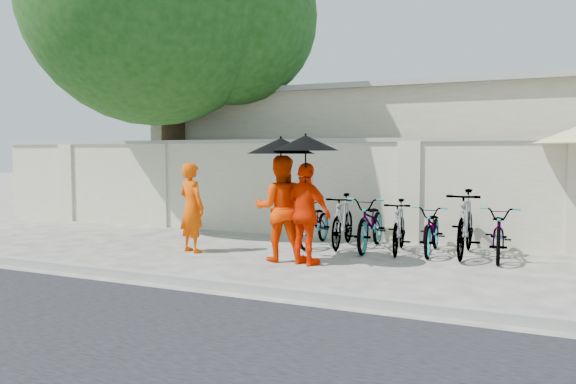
% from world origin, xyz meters
% --- Properties ---
extents(ground, '(80.00, 80.00, 0.00)m').
position_xyz_m(ground, '(0.00, 0.00, 0.00)').
color(ground, beige).
extents(kerb, '(40.00, 0.16, 0.12)m').
position_xyz_m(kerb, '(0.00, -1.70, 0.06)').
color(kerb, '#989790').
rests_on(kerb, ground).
extents(compound_wall, '(20.00, 0.30, 2.00)m').
position_xyz_m(compound_wall, '(1.00, 3.20, 1.00)').
color(compound_wall, silver).
rests_on(compound_wall, ground).
extents(building_behind, '(14.00, 6.00, 3.20)m').
position_xyz_m(building_behind, '(2.00, 7.00, 1.60)').
color(building_behind, beige).
rests_on(building_behind, ground).
extents(shade_tree, '(6.70, 6.20, 8.20)m').
position_xyz_m(shade_tree, '(-3.66, 2.97, 5.10)').
color(shade_tree, '#4F341F').
rests_on(shade_tree, ground).
extents(monk_left, '(0.68, 0.55, 1.61)m').
position_xyz_m(monk_left, '(-1.33, 0.47, 0.81)').
color(monk_left, '#F64C01').
rests_on(monk_left, ground).
extents(monk_center, '(1.04, 0.94, 1.74)m').
position_xyz_m(monk_center, '(0.47, 0.40, 0.87)').
color(monk_center, '#FF3700').
rests_on(monk_center, ground).
extents(parasol_center, '(1.11, 1.11, 1.04)m').
position_xyz_m(parasol_center, '(0.52, 0.32, 1.89)').
color(parasol_center, black).
rests_on(parasol_center, ground).
extents(monk_right, '(1.03, 0.69, 1.63)m').
position_xyz_m(monk_right, '(0.99, 0.25, 0.82)').
color(monk_right, '#F72700').
rests_on(monk_right, ground).
extents(parasol_right, '(1.04, 1.04, 1.13)m').
position_xyz_m(parasol_right, '(1.01, 0.17, 1.94)').
color(parasol_right, black).
rests_on(parasol_right, ground).
extents(bike_0, '(0.72, 1.75, 0.90)m').
position_xyz_m(bike_0, '(0.42, 2.05, 0.45)').
color(bike_0, gray).
rests_on(bike_0, ground).
extents(bike_1, '(0.66, 1.72, 1.01)m').
position_xyz_m(bike_1, '(0.98, 2.07, 0.51)').
color(bike_1, gray).
rests_on(bike_1, ground).
extents(bike_2, '(0.79, 1.93, 0.99)m').
position_xyz_m(bike_2, '(1.53, 2.05, 0.50)').
color(bike_2, gray).
rests_on(bike_2, ground).
extents(bike_3, '(0.64, 1.63, 0.95)m').
position_xyz_m(bike_3, '(2.09, 1.89, 0.48)').
color(bike_3, gray).
rests_on(bike_3, ground).
extents(bike_4, '(0.68, 1.70, 0.88)m').
position_xyz_m(bike_4, '(2.65, 2.08, 0.44)').
color(bike_4, gray).
rests_on(bike_4, ground).
extents(bike_5, '(0.56, 1.92, 1.15)m').
position_xyz_m(bike_5, '(3.20, 2.06, 0.58)').
color(bike_5, gray).
rests_on(bike_5, ground).
extents(bike_6, '(0.73, 1.79, 0.92)m').
position_xyz_m(bike_6, '(3.76, 2.01, 0.46)').
color(bike_6, gray).
rests_on(bike_6, ground).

